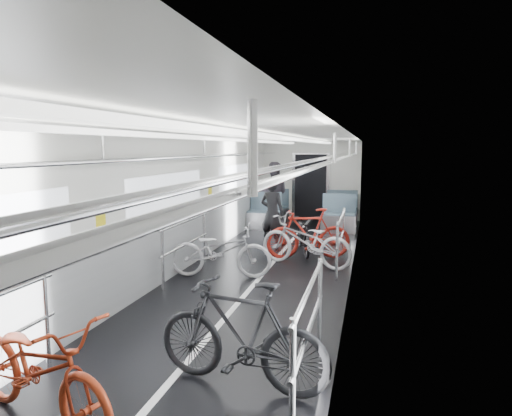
{
  "coord_description": "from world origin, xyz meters",
  "views": [
    {
      "loc": [
        1.78,
        -6.97,
        2.2
      ],
      "look_at": [
        0.0,
        0.1,
        1.24
      ],
      "focal_mm": 32.0,
      "sensor_mm": 36.0,
      "label": 1
    }
  ],
  "objects_px": {
    "bike_left_near": "(39,368)",
    "bike_left_far": "(220,251)",
    "bike_right_near": "(241,334)",
    "person_standing": "(272,214)",
    "bike_aisle": "(304,233)",
    "bike_right_far": "(308,234)",
    "bike_right_mid": "(305,241)",
    "person_seated": "(273,194)"
  },
  "relations": [
    {
      "from": "bike_left_near",
      "to": "bike_aisle",
      "type": "xyz_separation_m",
      "value": [
        1.18,
        6.49,
        -0.04
      ]
    },
    {
      "from": "bike_left_far",
      "to": "bike_right_far",
      "type": "distance_m",
      "value": 2.11
    },
    {
      "from": "bike_left_near",
      "to": "person_standing",
      "type": "height_order",
      "value": "person_standing"
    },
    {
      "from": "bike_aisle",
      "to": "bike_right_far",
      "type": "bearing_deg",
      "value": -87.61
    },
    {
      "from": "bike_right_far",
      "to": "person_standing",
      "type": "distance_m",
      "value": 1.08
    },
    {
      "from": "bike_right_near",
      "to": "person_standing",
      "type": "relative_size",
      "value": 1.08
    },
    {
      "from": "bike_right_mid",
      "to": "bike_right_far",
      "type": "distance_m",
      "value": 0.6
    },
    {
      "from": "bike_left_far",
      "to": "bike_right_mid",
      "type": "relative_size",
      "value": 0.96
    },
    {
      "from": "bike_left_far",
      "to": "person_seated",
      "type": "height_order",
      "value": "person_seated"
    },
    {
      "from": "bike_right_near",
      "to": "person_standing",
      "type": "height_order",
      "value": "person_standing"
    },
    {
      "from": "bike_aisle",
      "to": "person_seated",
      "type": "xyz_separation_m",
      "value": [
        -1.34,
        3.16,
        0.48
      ]
    },
    {
      "from": "bike_aisle",
      "to": "bike_right_mid",
      "type": "bearing_deg",
      "value": -96.82
    },
    {
      "from": "bike_right_mid",
      "to": "bike_aisle",
      "type": "relative_size",
      "value": 1.14
    },
    {
      "from": "bike_left_far",
      "to": "bike_aisle",
      "type": "bearing_deg",
      "value": -35.63
    },
    {
      "from": "bike_right_near",
      "to": "person_standing",
      "type": "bearing_deg",
      "value": -161.71
    },
    {
      "from": "bike_left_near",
      "to": "bike_left_far",
      "type": "distance_m",
      "value": 4.34
    },
    {
      "from": "bike_right_near",
      "to": "bike_right_far",
      "type": "xyz_separation_m",
      "value": [
        -0.06,
        5.07,
        -0.01
      ]
    },
    {
      "from": "bike_left_near",
      "to": "bike_left_far",
      "type": "xyz_separation_m",
      "value": [
        0.05,
        4.34,
        -0.01
      ]
    },
    {
      "from": "bike_left_near",
      "to": "bike_left_far",
      "type": "height_order",
      "value": "bike_left_near"
    },
    {
      "from": "person_standing",
      "to": "person_seated",
      "type": "height_order",
      "value": "person_seated"
    },
    {
      "from": "bike_right_mid",
      "to": "bike_left_near",
      "type": "bearing_deg",
      "value": 4.19
    },
    {
      "from": "person_standing",
      "to": "person_seated",
      "type": "relative_size",
      "value": 0.88
    },
    {
      "from": "person_standing",
      "to": "person_seated",
      "type": "distance_m",
      "value": 3.13
    },
    {
      "from": "bike_right_near",
      "to": "person_seated",
      "type": "relative_size",
      "value": 0.94
    },
    {
      "from": "bike_right_far",
      "to": "bike_aisle",
      "type": "height_order",
      "value": "bike_right_far"
    },
    {
      "from": "bike_aisle",
      "to": "person_standing",
      "type": "xyz_separation_m",
      "value": [
        -0.7,
        0.1,
        0.37
      ]
    },
    {
      "from": "person_seated",
      "to": "bike_right_far",
      "type": "bearing_deg",
      "value": 104.78
    },
    {
      "from": "bike_left_near",
      "to": "person_standing",
      "type": "bearing_deg",
      "value": 14.93
    },
    {
      "from": "person_seated",
      "to": "bike_aisle",
      "type": "bearing_deg",
      "value": 105.33
    },
    {
      "from": "bike_left_near",
      "to": "bike_aisle",
      "type": "distance_m",
      "value": 6.59
    },
    {
      "from": "person_seated",
      "to": "bike_right_near",
      "type": "bearing_deg",
      "value": 92.53
    },
    {
      "from": "bike_left_near",
      "to": "bike_aisle",
      "type": "bearing_deg",
      "value": 8.78
    },
    {
      "from": "bike_right_mid",
      "to": "person_seated",
      "type": "xyz_separation_m",
      "value": [
        -1.51,
        4.24,
        0.42
      ]
    },
    {
      "from": "bike_right_far",
      "to": "person_standing",
      "type": "height_order",
      "value": "person_standing"
    },
    {
      "from": "bike_left_near",
      "to": "bike_right_far",
      "type": "xyz_separation_m",
      "value": [
        1.34,
        6.01,
        0.04
      ]
    },
    {
      "from": "bike_left_far",
      "to": "person_standing",
      "type": "xyz_separation_m",
      "value": [
        0.42,
        2.25,
        0.33
      ]
    },
    {
      "from": "bike_right_near",
      "to": "bike_aisle",
      "type": "distance_m",
      "value": 5.56
    },
    {
      "from": "bike_aisle",
      "to": "person_standing",
      "type": "relative_size",
      "value": 1.02
    },
    {
      "from": "bike_right_near",
      "to": "bike_right_far",
      "type": "relative_size",
      "value": 1.01
    },
    {
      "from": "bike_right_near",
      "to": "bike_right_mid",
      "type": "distance_m",
      "value": 4.47
    },
    {
      "from": "bike_right_near",
      "to": "bike_aisle",
      "type": "bearing_deg",
      "value": -168.69
    },
    {
      "from": "bike_left_near",
      "to": "bike_right_far",
      "type": "distance_m",
      "value": 6.16
    }
  ]
}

